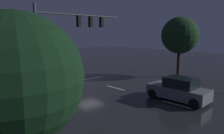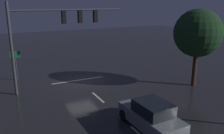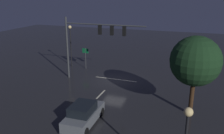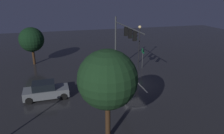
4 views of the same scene
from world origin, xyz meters
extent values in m
plane|color=#232326|center=(0.00, 0.00, 0.00)|extent=(80.00, 80.00, 0.00)
cylinder|color=#383A3D|center=(5.51, 0.58, 3.56)|extent=(0.22, 0.22, 7.12)
cylinder|color=#383A3D|center=(0.96, 0.58, 6.44)|extent=(9.09, 0.14, 0.14)
cube|color=black|center=(1.41, 0.58, 5.87)|extent=(0.32, 0.36, 1.00)
sphere|color=black|center=(1.41, 0.39, 6.19)|extent=(0.20, 0.20, 0.20)
sphere|color=black|center=(1.41, 0.39, 5.87)|extent=(0.20, 0.20, 0.20)
sphere|color=#19F24C|center=(1.41, 0.39, 5.55)|extent=(0.20, 0.20, 0.20)
cube|color=black|center=(0.05, 0.58, 5.87)|extent=(0.32, 0.36, 1.00)
sphere|color=black|center=(0.05, 0.39, 6.19)|extent=(0.20, 0.20, 0.20)
sphere|color=black|center=(0.05, 0.39, 5.87)|extent=(0.20, 0.20, 0.20)
sphere|color=#19F24C|center=(0.05, 0.39, 5.55)|extent=(0.20, 0.20, 0.20)
cube|color=black|center=(-1.31, 0.58, 5.87)|extent=(0.32, 0.36, 1.00)
sphere|color=black|center=(-1.31, 0.39, 6.19)|extent=(0.20, 0.20, 0.20)
sphere|color=black|center=(-1.31, 0.39, 5.87)|extent=(0.20, 0.20, 0.20)
sphere|color=#19F24C|center=(-1.31, 0.39, 5.55)|extent=(0.20, 0.20, 0.20)
cube|color=beige|center=(0.00, 4.00, 0.00)|extent=(0.16, 2.20, 0.01)
cube|color=beige|center=(0.00, 10.00, 0.00)|extent=(0.16, 2.20, 0.01)
cube|color=beige|center=(0.00, -0.62, 0.00)|extent=(5.00, 0.16, 0.01)
cube|color=slate|center=(-0.88, 9.56, 0.62)|extent=(1.91, 4.34, 0.80)
cube|color=black|center=(-0.89, 9.76, 1.36)|extent=(1.65, 2.14, 0.68)
cylinder|color=black|center=(-0.01, 7.98, 0.34)|extent=(0.24, 0.69, 0.68)
cylinder|color=black|center=(-1.68, 7.94, 0.34)|extent=(0.24, 0.69, 0.68)
cylinder|color=black|center=(-0.08, 11.18, 0.34)|extent=(0.24, 0.69, 0.68)
cylinder|color=black|center=(-1.76, 11.14, 0.34)|extent=(0.24, 0.69, 0.68)
sphere|color=#F9EFC6|center=(-0.18, 7.46, 0.67)|extent=(0.20, 0.20, 0.20)
sphere|color=#F9EFC6|center=(-1.48, 7.43, 0.67)|extent=(0.20, 0.20, 0.20)
cylinder|color=#383A3D|center=(5.08, -3.19, 1.40)|extent=(0.09, 0.09, 2.79)
cube|color=#0F6033|center=(5.08, -3.19, 2.44)|extent=(0.90, 0.14, 0.60)
cylinder|color=#382314|center=(-8.52, 5.20, 1.54)|extent=(0.36, 0.36, 3.08)
sphere|color=#163319|center=(-8.52, 5.20, 4.57)|extent=(3.98, 3.98, 3.98)
sphere|color=black|center=(10.85, 11.56, 3.67)|extent=(3.51, 3.51, 3.51)
camera|label=1|loc=(12.66, 17.11, 4.84)|focal=33.93mm
camera|label=2|loc=(6.59, 19.63, 7.10)|focal=38.16mm
camera|label=3|loc=(-8.39, 24.21, 9.64)|focal=38.27mm
camera|label=4|loc=(-20.76, 8.23, 9.80)|focal=33.72mm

